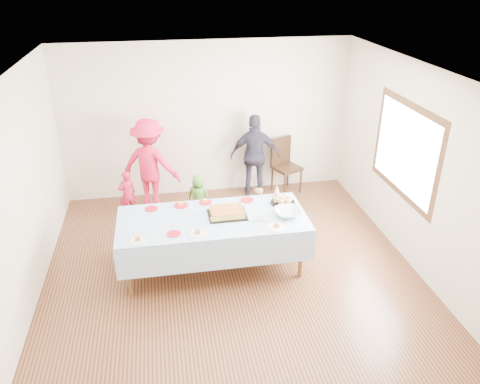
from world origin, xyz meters
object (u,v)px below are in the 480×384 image
Objects in this scene: party_table at (213,221)px; birthday_cake at (227,213)px; dining_chair at (284,162)px; adult_left at (150,164)px.

party_table is 0.23m from birthday_cake.
dining_chair is 0.64× the size of adult_left.
dining_chair is (1.38, 2.18, -0.27)m from birthday_cake.
dining_chair is at bearing -150.36° from adult_left.
birthday_cake is 2.59m from dining_chair.
adult_left is (-1.00, 1.94, -0.04)m from birthday_cake.
birthday_cake reaches higher than party_table.
dining_chair is at bearing 54.44° from party_table.
party_table is at bearing 135.98° from adult_left.
birthday_cake is at bearing 141.23° from adult_left.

